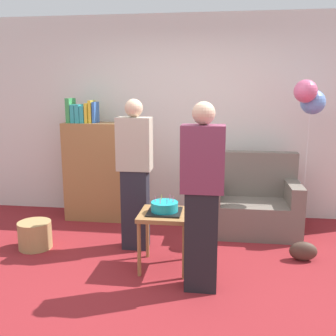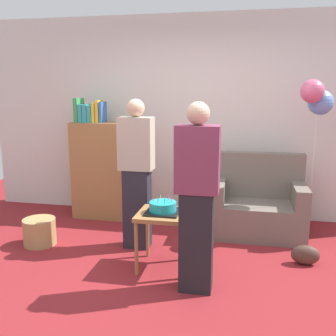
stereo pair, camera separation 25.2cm
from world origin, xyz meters
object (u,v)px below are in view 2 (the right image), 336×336
Objects in this scene: bookshelf at (103,168)px; side_table at (163,221)px; person_holding_cake at (197,198)px; birthday_cake at (163,207)px; person_blowing_candles at (137,174)px; wicker_basket at (40,232)px; handbag at (305,255)px; balloon_bunch at (317,98)px; couch at (257,206)px.

bookshelf is 2.87× the size of side_table.
side_table is (1.13, -1.36, -0.21)m from bookshelf.
person_holding_cake reaches higher than side_table.
birthday_cake is 0.20× the size of person_blowing_candles.
wicker_basket is at bearing 169.40° from side_table.
handbag is (1.01, 0.70, -0.73)m from person_holding_cake.
bookshelf is 0.99× the size of person_blowing_candles.
balloon_bunch reaches higher than person_blowing_candles.
person_holding_cake reaches higher than couch.
balloon_bunch is (0.13, 0.79, 1.53)m from handbag.
person_blowing_candles is 1.11m from person_holding_cake.
balloon_bunch is at bearing 36.73° from birthday_cake.
person_holding_cake reaches higher than birthday_cake.
handbag is (1.77, -0.11, -0.73)m from person_blowing_candles.
birthday_cake is 0.17× the size of balloon_bunch.
wicker_basket is 0.20× the size of balloon_bunch.
wicker_basket is at bearing -16.45° from person_holding_cake.
couch is at bearing 30.72° from person_blowing_candles.
couch is at bearing -6.03° from bookshelf.
person_blowing_candles is 4.53× the size of wicker_basket.
handbag is at bearing -0.68° from person_blowing_candles.
person_blowing_candles is (-1.31, -0.69, 0.49)m from couch.
couch is 0.67× the size of person_blowing_candles.
bookshelf is 5.77× the size of handbag.
person_blowing_candles is at bearing -44.37° from person_holding_cake.
couch is 0.68× the size of bookshelf.
side_table is 1.56× the size of wicker_basket.
couch is 2.57m from wicker_basket.
bookshelf is at bearing 175.15° from balloon_bunch.
handbag is (2.51, -1.02, -0.59)m from bookshelf.
balloon_bunch is at bearing 36.73° from side_table.
handbag is at bearing -99.32° from balloon_bunch.
bookshelf is at bearing 157.91° from handbag.
couch is 3.06× the size of wicker_basket.
bookshelf is 2.77m from handbag.
person_blowing_candles reaches higher than birthday_cake.
handbag is (2.87, 0.06, -0.05)m from wicker_basket.
balloon_bunch is (1.90, 0.68, 0.80)m from person_blowing_candles.
side_table is 1.55m from wicker_basket.
couch is 0.67× the size of person_holding_cake.
person_holding_cake is (0.37, -0.36, 0.22)m from birthday_cake.
birthday_cake is (-0.93, -1.14, 0.27)m from couch.
bookshelf is at bearing 173.97° from couch.
handbag is (1.39, 0.34, -0.38)m from side_table.
person_blowing_candles is at bearing -152.21° from couch.
handbag is at bearing -143.00° from person_holding_cake.
person_blowing_candles reaches higher than couch.
birthday_cake is at bearing -50.28° from bookshelf.
person_blowing_candles is at bearing 130.70° from side_table.
couch is at bearing 119.81° from handbag.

